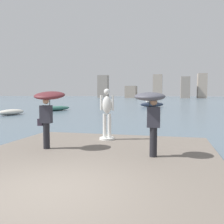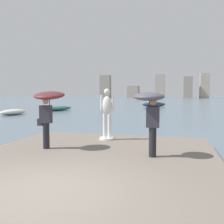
{
  "view_description": "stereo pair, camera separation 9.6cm",
  "coord_description": "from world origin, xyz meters",
  "px_view_note": "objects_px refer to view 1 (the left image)",
  "views": [
    {
      "loc": [
        2.29,
        -4.38,
        2.27
      ],
      "look_at": [
        0.0,
        5.22,
        1.55
      ],
      "focal_mm": 40.01,
      "sensor_mm": 36.0,
      "label": 1
    },
    {
      "loc": [
        2.38,
        -4.35,
        2.27
      ],
      "look_at": [
        0.0,
        5.22,
        1.55
      ],
      "focal_mm": 40.01,
      "sensor_mm": 36.0,
      "label": 2
    }
  ],
  "objects_px": {
    "boat_rightward": "(152,104)",
    "onlooker_right": "(151,106)",
    "statue_white_figure": "(107,115)",
    "boat_leftward": "(55,108)",
    "boat_far": "(11,112)",
    "onlooker_left": "(48,103)"
  },
  "relations": [
    {
      "from": "boat_rightward",
      "to": "statue_white_figure",
      "type": "bearing_deg",
      "value": -88.67
    },
    {
      "from": "onlooker_right",
      "to": "boat_rightward",
      "type": "bearing_deg",
      "value": 94.33
    },
    {
      "from": "onlooker_left",
      "to": "onlooker_right",
      "type": "xyz_separation_m",
      "value": [
        3.47,
        -0.28,
        -0.05
      ]
    },
    {
      "from": "onlooker_right",
      "to": "boat_rightward",
      "type": "height_order",
      "value": "onlooker_right"
    },
    {
      "from": "onlooker_left",
      "to": "boat_leftward",
      "type": "bearing_deg",
      "value": 115.74
    },
    {
      "from": "boat_rightward",
      "to": "boat_far",
      "type": "bearing_deg",
      "value": -123.83
    },
    {
      "from": "boat_far",
      "to": "boat_leftward",
      "type": "xyz_separation_m",
      "value": [
        1.59,
        7.32,
        0.01
      ]
    },
    {
      "from": "statue_white_figure",
      "to": "onlooker_right",
      "type": "bearing_deg",
      "value": -50.38
    },
    {
      "from": "boat_far",
      "to": "boat_rightward",
      "type": "bearing_deg",
      "value": 56.17
    },
    {
      "from": "boat_leftward",
      "to": "boat_rightward",
      "type": "xyz_separation_m",
      "value": [
        11.91,
        12.83,
        0.25
      ]
    },
    {
      "from": "boat_far",
      "to": "boat_rightward",
      "type": "distance_m",
      "value": 24.25
    },
    {
      "from": "boat_leftward",
      "to": "onlooker_left",
      "type": "bearing_deg",
      "value": -64.26
    },
    {
      "from": "statue_white_figure",
      "to": "onlooker_right",
      "type": "height_order",
      "value": "statue_white_figure"
    },
    {
      "from": "onlooker_right",
      "to": "boat_far",
      "type": "distance_m",
      "value": 22.99
    },
    {
      "from": "boat_leftward",
      "to": "onlooker_right",
      "type": "bearing_deg",
      "value": -58.04
    },
    {
      "from": "statue_white_figure",
      "to": "onlooker_left",
      "type": "xyz_separation_m",
      "value": [
        -1.5,
        -2.09,
        0.55
      ]
    },
    {
      "from": "statue_white_figure",
      "to": "boat_leftward",
      "type": "distance_m",
      "value": 24.67
    },
    {
      "from": "boat_rightward",
      "to": "onlooker_right",
      "type": "bearing_deg",
      "value": -85.67
    },
    {
      "from": "onlooker_right",
      "to": "boat_far",
      "type": "relative_size",
      "value": 0.53
    },
    {
      "from": "boat_far",
      "to": "boat_leftward",
      "type": "distance_m",
      "value": 7.49
    },
    {
      "from": "boat_far",
      "to": "onlooker_left",
      "type": "bearing_deg",
      "value": -51.2
    },
    {
      "from": "statue_white_figure",
      "to": "boat_rightward",
      "type": "distance_m",
      "value": 33.97
    }
  ]
}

